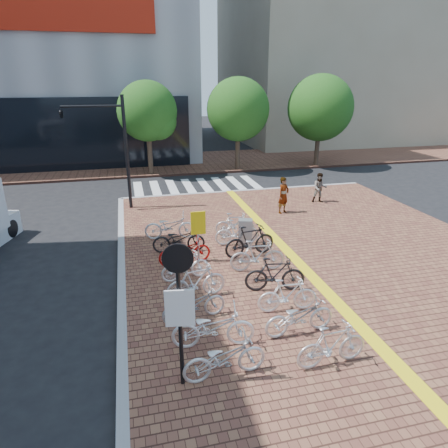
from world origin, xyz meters
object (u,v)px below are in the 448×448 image
object	(u,v)px
pedestrian_a	(283,195)
yellow_sign	(198,227)
bike_12	(257,256)
pedestrian_b	(320,188)
bike_0	(225,358)
bike_2	(194,304)
bike_14	(237,232)
bike_9	(299,316)
utility_box	(245,234)
bike_4	(186,266)
bike_11	(275,274)
bike_5	(185,251)
bike_10	(287,295)
bike_1	(213,327)
bike_15	(235,224)
bike_3	(196,282)
notice_sign	(179,300)
bike_6	(179,239)
bike_7	(170,226)
bike_13	(250,241)
bike_8	(332,345)
traffic_light_pole	(97,133)

from	to	relation	value
pedestrian_a	yellow_sign	size ratio (longest dim) A/B	0.93
bike_12	pedestrian_a	size ratio (longest dim) A/B	1.06
pedestrian_a	pedestrian_b	size ratio (longest dim) A/B	1.13
bike_0	bike_2	bearing A→B (deg)	2.35
bike_0	bike_14	bearing A→B (deg)	-21.84
bike_9	utility_box	size ratio (longest dim) A/B	1.65
bike_4	bike_11	distance (m)	2.82
bike_5	bike_10	bearing A→B (deg)	-154.98
bike_1	bike_0	bearing A→B (deg)	-171.94
bike_2	bike_9	bearing A→B (deg)	-126.99
bike_5	bike_15	bearing A→B (deg)	-55.04
bike_1	bike_12	size ratio (longest dim) A/B	1.08
bike_3	bike_11	xyz separation A→B (m)	(2.36, -0.11, 0.01)
bike_10	bike_14	world-z (taller)	bike_14
bike_2	notice_sign	bearing A→B (deg)	154.04
notice_sign	bike_10	bearing A→B (deg)	33.63
bike_6	bike_1	bearing A→B (deg)	-174.51
bike_1	yellow_sign	size ratio (longest dim) A/B	1.06
bike_7	pedestrian_b	world-z (taller)	pedestrian_b
bike_4	bike_13	size ratio (longest dim) A/B	0.82
bike_4	bike_8	world-z (taller)	bike_8
bike_2	bike_6	bearing A→B (deg)	-13.07
bike_15	traffic_light_pole	distance (m)	7.82
bike_14	bike_4	bearing A→B (deg)	135.89
bike_2	bike_7	distance (m)	5.84
bike_5	bike_7	bearing A→B (deg)	-1.67
bike_11	traffic_light_pole	distance (m)	11.24
bike_13	utility_box	bearing A→B (deg)	-13.40
bike_1	bike_7	xyz separation A→B (m)	(-0.21, 7.05, 0.01)
bike_12	bike_15	xyz separation A→B (m)	(0.13, 3.25, -0.07)
bike_5	bike_15	size ratio (longest dim) A/B	1.15
bike_9	bike_12	size ratio (longest dim) A/B	1.02
bike_5	bike_4	bearing A→B (deg)	166.08
bike_10	notice_sign	distance (m)	4.11
bike_2	yellow_sign	bearing A→B (deg)	-22.88
yellow_sign	traffic_light_pole	bearing A→B (deg)	115.91
bike_3	bike_11	bearing A→B (deg)	-102.36
bike_12	pedestrian_b	size ratio (longest dim) A/B	1.19
bike_0	bike_15	bearing A→B (deg)	-21.10
bike_11	pedestrian_b	world-z (taller)	pedestrian_b
bike_0	utility_box	bearing A→B (deg)	-24.51
traffic_light_pole	notice_sign	bearing A→B (deg)	-81.16
bike_11	traffic_light_pole	bearing A→B (deg)	39.29
bike_6	bike_15	distance (m)	2.68
bike_9	bike_8	bearing A→B (deg)	-174.63
bike_3	bike_12	xyz separation A→B (m)	(2.26, 1.26, 0.01)
bike_1	utility_box	size ratio (longest dim) A/B	1.76
bike_2	bike_14	xyz separation A→B (m)	(2.46, 4.65, 0.05)
bike_4	bike_15	xyz separation A→B (m)	(2.52, 3.30, -0.00)
pedestrian_b	bike_5	bearing A→B (deg)	-127.61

